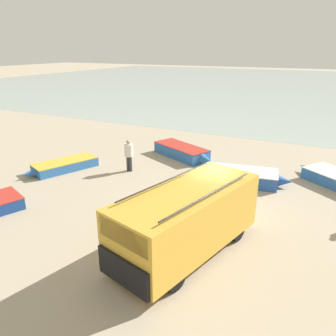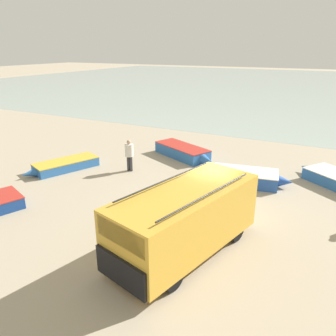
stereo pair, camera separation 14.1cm
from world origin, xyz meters
TOP-DOWN VIEW (x-y plane):
  - ground_plane at (0.00, 0.00)m, footprint 200.00×200.00m
  - sea_water at (0.00, 52.00)m, footprint 120.00×80.00m
  - parked_van at (0.48, -2.73)m, footprint 3.38×5.74m
  - fishing_rowboat_1 at (-8.44, 1.18)m, footprint 2.49×4.08m
  - fishing_rowboat_3 at (0.85, 3.79)m, footprint 3.94×2.10m
  - fishing_rowboat_4 at (-3.54, 6.06)m, footprint 4.41×2.80m
  - fisherman_0 at (-5.17, 2.66)m, footprint 0.45×0.45m

SIDE VIEW (x-z plane):
  - ground_plane at x=0.00m, z-range 0.00..0.00m
  - sea_water at x=0.00m, z-range 0.00..0.01m
  - fishing_rowboat_1 at x=-8.44m, z-range 0.00..0.51m
  - fishing_rowboat_3 at x=0.85m, z-range 0.00..0.65m
  - fishing_rowboat_4 at x=-3.54m, z-range 0.00..0.68m
  - fisherman_0 at x=-5.17m, z-range 0.17..1.88m
  - parked_van at x=0.48m, z-range 0.05..2.34m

